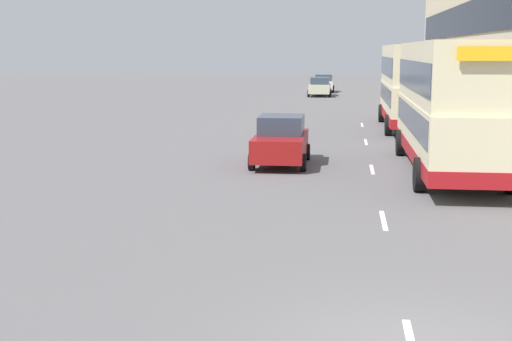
{
  "coord_description": "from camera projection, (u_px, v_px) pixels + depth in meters",
  "views": [
    {
      "loc": [
        -0.99,
        -9.22,
        4.03
      ],
      "look_at": [
        -4.68,
        20.55,
        -1.04
      ],
      "focal_mm": 50.0,
      "sensor_mm": 36.0,
      "label": 1
    }
  ],
  "objects": [
    {
      "name": "car_1",
      "position": [
        324.0,
        83.0,
        69.67
      ],
      "size": [
        2.02,
        4.12,
        1.7
      ],
      "rotation": [
        0.0,
        0.0,
        3.14
      ],
      "color": "silver",
      "rests_on": "ground_plane"
    },
    {
      "name": "lane_mark_2",
      "position": [
        372.0,
        169.0,
        24.36
      ],
      "size": [
        0.12,
        2.0,
        0.01
      ],
      "color": "silver",
      "rests_on": "ground_plane"
    },
    {
      "name": "lane_mark_1",
      "position": [
        384.0,
        220.0,
        17.07
      ],
      "size": [
        0.12,
        2.0,
        0.01
      ],
      "color": "silver",
      "rests_on": "ground_plane"
    },
    {
      "name": "pavement",
      "position": [
        460.0,
        112.0,
        46.45
      ],
      "size": [
        5.0,
        93.0,
        0.14
      ],
      "color": "gray",
      "rests_on": "ground_plane"
    },
    {
      "name": "double_decker_bus_ahead",
      "position": [
        411.0,
        85.0,
        36.69
      ],
      "size": [
        2.85,
        10.24,
        4.3
      ],
      "color": "beige",
      "rests_on": "ground_plane"
    },
    {
      "name": "double_decker_bus_near",
      "position": [
        450.0,
        104.0,
        23.44
      ],
      "size": [
        2.85,
        11.26,
        4.3
      ],
      "color": "beige",
      "rests_on": "ground_plane"
    },
    {
      "name": "car_0",
      "position": [
        281.0,
        141.0,
        25.3
      ],
      "size": [
        1.95,
        4.14,
        1.74
      ],
      "rotation": [
        0.0,
        0.0,
        3.14
      ],
      "color": "maroon",
      "rests_on": "ground_plane"
    },
    {
      "name": "lane_mark_4",
      "position": [
        362.0,
        125.0,
        38.95
      ],
      "size": [
        0.12,
        2.0,
        0.01
      ],
      "color": "silver",
      "rests_on": "ground_plane"
    },
    {
      "name": "car_2",
      "position": [
        320.0,
        87.0,
        63.47
      ],
      "size": [
        2.04,
        4.48,
        1.66
      ],
      "rotation": [
        0.0,
        0.0,
        3.14
      ],
      "color": "#B7B799",
      "rests_on": "ground_plane"
    },
    {
      "name": "lane_mark_3",
      "position": [
        366.0,
        142.0,
        31.66
      ],
      "size": [
        0.12,
        2.0,
        0.01
      ],
      "color": "silver",
      "rests_on": "ground_plane"
    }
  ]
}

